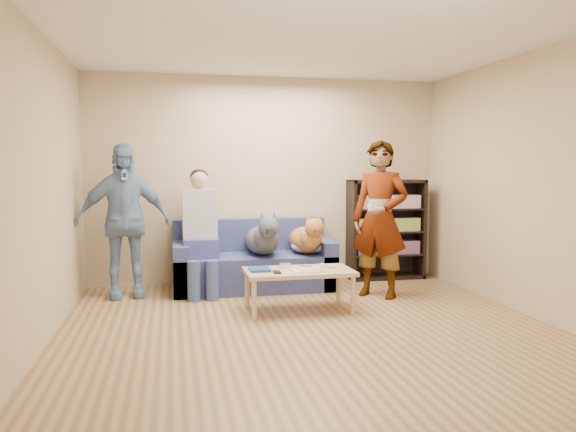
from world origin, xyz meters
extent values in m
plane|color=brown|center=(0.00, 0.00, 0.00)|extent=(5.00, 5.00, 0.00)
plane|color=white|center=(0.00, 0.00, 2.60)|extent=(5.00, 5.00, 0.00)
plane|color=tan|center=(0.00, 2.50, 1.30)|extent=(4.50, 0.00, 4.50)
plane|color=tan|center=(0.00, -2.50, 1.30)|extent=(4.50, 0.00, 4.50)
plane|color=tan|center=(-2.25, 0.00, 1.30)|extent=(0.00, 5.00, 5.00)
plane|color=tan|center=(2.25, 0.00, 1.30)|extent=(0.00, 5.00, 5.00)
ellipsoid|color=#A7A7AB|center=(0.44, 1.96, 0.51)|extent=(0.47, 0.40, 0.16)
imported|color=gray|center=(1.09, 1.35, 0.88)|extent=(0.76, 0.74, 1.77)
imported|color=#7B96C5|center=(-1.74, 1.93, 0.87)|extent=(1.06, 0.56, 1.73)
cube|color=white|center=(0.89, 1.15, 1.05)|extent=(0.08, 0.13, 0.03)
cube|color=navy|center=(-0.34, 0.98, 0.43)|extent=(0.20, 0.26, 0.03)
cube|color=white|center=(0.11, 0.83, 0.43)|extent=(0.26, 0.20, 0.02)
cube|color=#B9B594|center=(0.14, 0.85, 0.44)|extent=(0.22, 0.17, 0.01)
cube|color=silver|center=(-0.06, 1.05, 0.45)|extent=(0.11, 0.06, 0.05)
cube|color=white|center=(0.34, 1.03, 0.43)|extent=(0.04, 0.13, 0.03)
cube|color=silver|center=(0.42, 0.95, 0.43)|extent=(0.09, 0.06, 0.03)
cylinder|color=silver|center=(0.26, 0.91, 0.43)|extent=(0.07, 0.07, 0.02)
cylinder|color=white|center=(0.26, 0.99, 0.43)|extent=(0.07, 0.07, 0.02)
cylinder|color=orange|center=(0.04, 0.77, 0.42)|extent=(0.13, 0.06, 0.01)
cylinder|color=black|center=(0.18, 1.11, 0.42)|extent=(0.13, 0.08, 0.01)
cube|color=black|center=(-0.19, 0.81, 0.43)|extent=(0.07, 0.12, 0.02)
cube|color=#515B93|center=(-0.25, 2.05, 0.21)|extent=(1.90, 0.85, 0.42)
cube|color=#515B93|center=(-0.25, 2.38, 0.62)|extent=(1.90, 0.18, 0.40)
cube|color=#515B93|center=(-1.11, 2.05, 0.29)|extent=(0.18, 0.85, 0.58)
cube|color=#515B93|center=(0.61, 2.05, 0.29)|extent=(0.18, 0.85, 0.58)
cube|color=#3E4A88|center=(-0.88, 1.97, 0.53)|extent=(0.40, 0.38, 0.22)
cylinder|color=#3D5086|center=(-0.98, 1.55, 0.21)|extent=(0.14, 0.14, 0.47)
cylinder|color=#435394|center=(-0.78, 1.55, 0.21)|extent=(0.14, 0.14, 0.47)
cube|color=#AAA9AE|center=(-0.88, 2.07, 0.92)|extent=(0.40, 0.24, 0.58)
sphere|color=tan|center=(-0.88, 2.07, 1.32)|extent=(0.21, 0.21, 0.21)
ellipsoid|color=black|center=(-0.88, 2.10, 1.35)|extent=(0.22, 0.22, 0.19)
ellipsoid|color=#46484F|center=(-0.15, 2.04, 0.59)|extent=(0.38, 0.80, 0.33)
sphere|color=#4F505A|center=(-0.15, 1.71, 0.66)|extent=(0.29, 0.29, 0.29)
sphere|color=#4D5158|center=(-0.15, 1.54, 0.80)|extent=(0.23, 0.23, 0.23)
cube|color=black|center=(-0.15, 1.41, 0.76)|extent=(0.07, 0.11, 0.07)
cone|color=#51525C|center=(-0.22, 1.56, 0.92)|extent=(0.07, 0.07, 0.11)
cone|color=#4E5158|center=(-0.08, 1.56, 0.92)|extent=(0.07, 0.07, 0.11)
cylinder|color=#4D4E58|center=(-0.15, 2.46, 0.55)|extent=(0.04, 0.26, 0.15)
ellipsoid|color=#AF6035|center=(0.39, 2.04, 0.58)|extent=(0.36, 0.75, 0.31)
sphere|color=#C2883B|center=(0.39, 1.74, 0.65)|extent=(0.27, 0.27, 0.27)
sphere|color=#A87133|center=(0.39, 1.58, 0.78)|extent=(0.22, 0.22, 0.22)
cube|color=#592B1E|center=(0.39, 1.46, 0.74)|extent=(0.07, 0.10, 0.06)
cone|color=#C2633B|center=(0.32, 1.60, 0.89)|extent=(0.07, 0.07, 0.10)
cone|color=#B48037|center=(0.45, 1.60, 0.89)|extent=(0.07, 0.07, 0.10)
cylinder|color=#C7753D|center=(0.39, 2.43, 0.55)|extent=(0.04, 0.25, 0.14)
cube|color=#D6A883|center=(0.06, 0.93, 0.40)|extent=(1.10, 0.60, 0.04)
cylinder|color=#D8B785|center=(-0.44, 0.68, 0.19)|extent=(0.05, 0.05, 0.38)
cylinder|color=tan|center=(0.56, 0.68, 0.19)|extent=(0.05, 0.05, 0.38)
cylinder|color=tan|center=(-0.44, 1.18, 0.19)|extent=(0.05, 0.05, 0.38)
cylinder|color=#D3BB82|center=(0.56, 1.18, 0.19)|extent=(0.05, 0.05, 0.38)
cube|color=black|center=(1.07, 2.32, 0.65)|extent=(0.04, 0.34, 1.30)
cube|color=black|center=(2.03, 2.32, 0.65)|extent=(0.04, 0.34, 1.30)
cube|color=black|center=(1.55, 2.32, 1.28)|extent=(1.00, 0.34, 0.04)
cube|color=black|center=(1.55, 2.32, 0.02)|extent=(1.00, 0.34, 0.04)
cube|color=black|center=(1.55, 2.48, 0.65)|extent=(1.00, 0.02, 1.30)
cube|color=black|center=(1.55, 2.32, 0.32)|extent=(0.94, 0.32, 0.03)
cube|color=black|center=(1.55, 2.32, 0.62)|extent=(0.94, 0.32, 0.02)
cube|color=black|center=(1.55, 2.32, 0.92)|extent=(0.94, 0.32, 0.02)
cube|color=#B23333|center=(1.55, 2.30, 0.42)|extent=(0.84, 0.24, 0.17)
cube|color=gold|center=(1.55, 2.30, 0.72)|extent=(0.84, 0.24, 0.17)
cube|color=#994C99|center=(1.55, 2.30, 1.02)|extent=(0.84, 0.24, 0.17)
camera|label=1|loc=(-1.21, -4.58, 1.47)|focal=35.00mm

